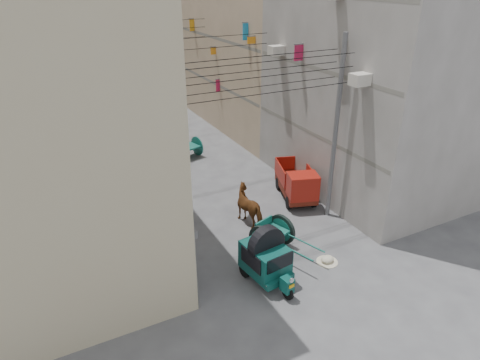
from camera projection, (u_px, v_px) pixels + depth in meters
ground at (353, 328)px, 13.40m from camera, size 140.00×140.00×0.00m
building_row_left at (3, 21)px, 34.54m from camera, size 8.00×62.00×14.00m
building_row_right at (189, 13)px, 41.11m from camera, size 8.00×62.00×14.00m
shutters_left at (137, 181)px, 19.42m from camera, size 0.18×14.40×2.88m
signboards at (147, 79)px, 29.19m from camera, size 8.22×40.52×5.67m
ac_units at (319, 42)px, 17.76m from camera, size 0.70×6.55×3.35m
utility_poles at (169, 85)px, 25.22m from camera, size 7.40×22.20×8.00m
overhead_cables at (181, 43)px, 21.93m from camera, size 7.40×22.52×1.12m
auto_rickshaw at (266, 257)px, 15.07m from camera, size 1.57×2.46×1.68m
tonga_cart at (272, 235)px, 16.92m from camera, size 1.95×3.06×1.29m
mini_truck at (298, 186)px, 20.45m from camera, size 2.29×3.38×1.75m
second_cart at (189, 148)px, 25.40m from camera, size 1.56×1.45×1.16m
feed_sack at (327, 259)px, 16.39m from camera, size 0.52×0.41×0.26m
horse at (251, 206)px, 18.69m from camera, size 1.22×2.07×1.64m
distant_car_white at (122, 129)px, 28.59m from camera, size 2.42×3.71×1.17m
distant_car_grey at (157, 93)px, 36.80m from camera, size 1.63×3.76×1.20m
distant_car_green at (89, 67)px, 47.26m from camera, size 1.94×3.99×1.12m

